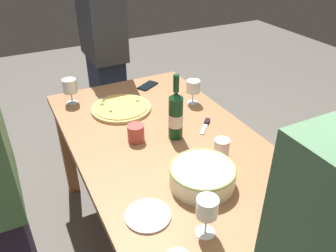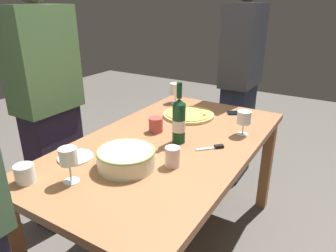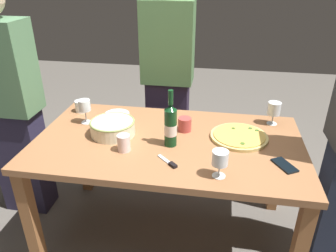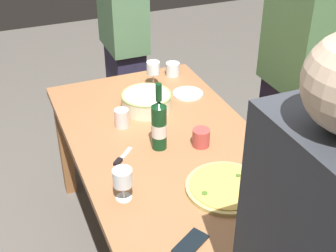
# 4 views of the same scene
# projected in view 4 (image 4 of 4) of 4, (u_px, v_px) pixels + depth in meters

# --- Properties ---
(ground_plane) EXTENTS (8.00, 8.00, 0.00)m
(ground_plane) POSITION_uv_depth(u_px,v_px,m) (168.00, 251.00, 2.66)
(ground_plane) COLOR #5D5750
(dining_table) EXTENTS (1.60, 0.90, 0.75)m
(dining_table) POSITION_uv_depth(u_px,v_px,m) (168.00, 158.00, 2.31)
(dining_table) COLOR #9E6841
(dining_table) RESTS_ON ground
(pizza) EXTENTS (0.35, 0.35, 0.03)m
(pizza) POSITION_uv_depth(u_px,v_px,m) (226.00, 187.00, 1.96)
(pizza) COLOR #D2BA6C
(pizza) RESTS_ON dining_table
(serving_bowl) EXTENTS (0.28, 0.28, 0.09)m
(serving_bowl) POSITION_uv_depth(u_px,v_px,m) (147.00, 101.00, 2.52)
(serving_bowl) COLOR #E8E5C3
(serving_bowl) RESTS_ON dining_table
(wine_bottle) EXTENTS (0.07, 0.07, 0.34)m
(wine_bottle) POSITION_uv_depth(u_px,v_px,m) (159.00, 124.00, 2.16)
(wine_bottle) COLOR #10391A
(wine_bottle) RESTS_ON dining_table
(wine_glass_near_pizza) EXTENTS (0.08, 0.08, 0.15)m
(wine_glass_near_pizza) POSITION_uv_depth(u_px,v_px,m) (308.00, 188.00, 1.81)
(wine_glass_near_pizza) COLOR white
(wine_glass_near_pizza) RESTS_ON dining_table
(wine_glass_by_bottle) EXTENTS (0.08, 0.08, 0.16)m
(wine_glass_by_bottle) POSITION_uv_depth(u_px,v_px,m) (153.00, 69.00, 2.70)
(wine_glass_by_bottle) COLOR white
(wine_glass_by_bottle) RESTS_ON dining_table
(wine_glass_far_left) EXTENTS (0.08, 0.08, 0.14)m
(wine_glass_far_left) POSITION_uv_depth(u_px,v_px,m) (123.00, 178.00, 1.86)
(wine_glass_far_left) COLOR white
(wine_glass_far_left) RESTS_ON dining_table
(cup_amber) EXTENTS (0.08, 0.08, 0.09)m
(cup_amber) POSITION_uv_depth(u_px,v_px,m) (201.00, 138.00, 2.22)
(cup_amber) COLOR #BC4541
(cup_amber) RESTS_ON dining_table
(cup_ceramic) EXTENTS (0.07, 0.07, 0.10)m
(cup_ceramic) POSITION_uv_depth(u_px,v_px,m) (122.00, 118.00, 2.36)
(cup_ceramic) COLOR #F5D9D6
(cup_ceramic) RESTS_ON dining_table
(cup_spare) EXTENTS (0.08, 0.08, 0.08)m
(cup_spare) POSITION_uv_depth(u_px,v_px,m) (173.00, 69.00, 2.87)
(cup_spare) COLOR white
(cup_spare) RESTS_ON dining_table
(side_plate) EXTENTS (0.17, 0.17, 0.01)m
(side_plate) POSITION_uv_depth(u_px,v_px,m) (188.00, 94.00, 2.68)
(side_plate) COLOR white
(side_plate) RESTS_ON dining_table
(cell_phone) EXTENTS (0.13, 0.16, 0.01)m
(cell_phone) POSITION_uv_depth(u_px,v_px,m) (191.00, 244.00, 1.70)
(cell_phone) COLOR black
(cell_phone) RESTS_ON dining_table
(pizza_knife) EXTENTS (0.13, 0.12, 0.02)m
(pizza_knife) POSITION_uv_depth(u_px,v_px,m) (121.00, 159.00, 2.14)
(pizza_knife) COLOR silver
(pizza_knife) RESTS_ON dining_table
(person_guest_left) EXTENTS (0.40, 0.24, 1.70)m
(person_guest_left) POSITION_uv_depth(u_px,v_px,m) (294.00, 81.00, 2.57)
(person_guest_left) COLOR #291F33
(person_guest_left) RESTS_ON ground
(person_guest_right) EXTENTS (0.39, 0.24, 1.63)m
(person_guest_right) POSITION_uv_depth(u_px,v_px,m) (124.00, 43.00, 3.13)
(person_guest_right) COLOR #29243D
(person_guest_right) RESTS_ON ground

